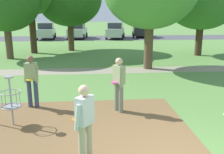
% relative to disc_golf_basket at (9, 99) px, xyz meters
% --- Properties ---
extents(dirt_tee_pad, '(6.19, 4.18, 0.01)m').
position_rel_disc_golf_basket_xyz_m(dirt_tee_pad, '(1.76, -0.29, -0.75)').
color(dirt_tee_pad, brown).
rests_on(dirt_tee_pad, ground).
extents(disc_golf_basket, '(0.98, 0.58, 1.39)m').
position_rel_disc_golf_basket_xyz_m(disc_golf_basket, '(0.00, 0.00, 0.00)').
color(disc_golf_basket, '#9E9EA3').
rests_on(disc_golf_basket, ground).
extents(player_foreground_watching, '(0.49, 0.42, 1.71)m').
position_rel_disc_golf_basket_xyz_m(player_foreground_watching, '(0.33, 1.35, 0.21)').
color(player_foreground_watching, '#384260').
rests_on(player_foreground_watching, ground).
extents(player_throwing, '(0.45, 0.48, 1.71)m').
position_rel_disc_golf_basket_xyz_m(player_throwing, '(3.08, 0.74, 0.21)').
color(player_throwing, slate).
rests_on(player_throwing, ground).
extents(player_waiting_right, '(0.45, 0.48, 1.71)m').
position_rel_disc_golf_basket_xyz_m(player_waiting_right, '(2.09, -2.11, 0.21)').
color(player_waiting_right, tan).
rests_on(player_waiting_right, ground).
extents(frisbee_mid_grass, '(0.22, 0.22, 0.02)m').
position_rel_disc_golf_basket_xyz_m(frisbee_mid_grass, '(1.73, 1.75, -0.74)').
color(frisbee_mid_grass, green).
rests_on(frisbee_mid_grass, ground).
extents(tree_near_left, '(4.41, 4.41, 5.55)m').
position_rel_disc_golf_basket_xyz_m(tree_near_left, '(-3.15, 10.68, 2.90)').
color(tree_near_left, brown).
rests_on(tree_near_left, ground).
extents(parking_lot_strip, '(36.00, 6.00, 0.01)m').
position_rel_disc_golf_basket_xyz_m(parking_lot_strip, '(4.06, 24.30, -0.75)').
color(parking_lot_strip, '#4C4C51').
rests_on(parking_lot_strip, ground).
extents(parked_car_leftmost, '(2.18, 4.30, 1.84)m').
position_rel_disc_golf_basket_xyz_m(parked_car_leftmost, '(-2.83, 23.67, 0.17)').
color(parked_car_leftmost, '#B2B7BC').
rests_on(parked_car_leftmost, ground).
extents(parked_car_center_left, '(2.33, 4.38, 1.84)m').
position_rel_disc_golf_basket_xyz_m(parked_car_center_left, '(0.75, 24.01, 0.17)').
color(parked_car_center_left, '#B2B7BC').
rests_on(parked_car_center_left, ground).
extents(parked_car_center_right, '(2.59, 4.47, 1.84)m').
position_rel_disc_golf_basket_xyz_m(parked_car_center_right, '(5.22, 23.50, 0.17)').
color(parked_car_center_right, '#B2B7BC').
rests_on(parked_car_center_right, ground).
extents(parked_car_rightmost, '(2.37, 4.40, 1.84)m').
position_rel_disc_golf_basket_xyz_m(parked_car_rightmost, '(8.52, 25.07, 0.17)').
color(parked_car_rightmost, black).
rests_on(parked_car_rightmost, ground).
extents(gravel_path, '(40.00, 1.43, 0.00)m').
position_rel_disc_golf_basket_xyz_m(gravel_path, '(4.06, 6.52, -0.75)').
color(gravel_path, gray).
rests_on(gravel_path, ground).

